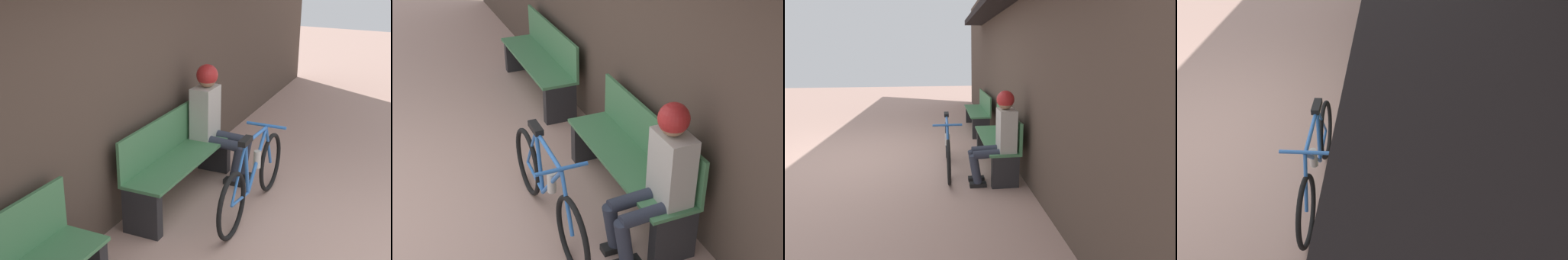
% 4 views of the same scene
% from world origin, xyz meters
% --- Properties ---
extents(ground_plane, '(24.00, 24.00, 0.00)m').
position_xyz_m(ground_plane, '(0.00, 0.00, 0.00)').
color(ground_plane, tan).
extents(storefront_wall, '(12.00, 0.56, 3.20)m').
position_xyz_m(storefront_wall, '(0.00, 2.39, 1.66)').
color(storefront_wall, '#4C3D33').
rests_on(storefront_wall, ground_plane).
extents(park_bench_near, '(1.68, 0.42, 0.86)m').
position_xyz_m(park_bench_near, '(0.58, 2.09, 0.40)').
color(park_bench_near, '#477F51').
rests_on(park_bench_near, ground_plane).
extents(bicycle, '(1.69, 0.40, 0.83)m').
position_xyz_m(bicycle, '(0.62, 1.31, 0.35)').
color(bicycle, black).
rests_on(bicycle, ground_plane).
extents(person_seated, '(0.34, 0.61, 1.26)m').
position_xyz_m(person_seated, '(1.20, 1.98, 0.72)').
color(person_seated, '#2D3342').
rests_on(person_seated, ground_plane).
extents(park_bench_far, '(1.68, 0.42, 0.86)m').
position_xyz_m(park_bench_far, '(-1.84, 2.09, 0.41)').
color(park_bench_far, '#477F51').
rests_on(park_bench_far, ground_plane).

